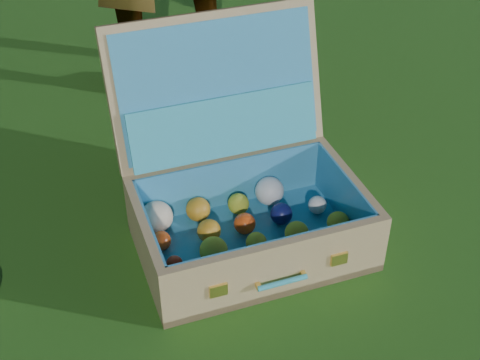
{
  "coord_description": "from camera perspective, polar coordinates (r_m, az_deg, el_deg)",
  "views": [
    {
      "loc": [
        -0.4,
        -1.3,
        1.13
      ],
      "look_at": [
        0.09,
        -0.11,
        0.16
      ],
      "focal_mm": 50.0,
      "sensor_mm": 36.0,
      "label": 1
    }
  ],
  "objects": [
    {
      "name": "ground",
      "position": [
        1.77,
        -3.97,
        -2.89
      ],
      "size": [
        60.0,
        60.0,
        0.0
      ],
      "primitive_type": "plane",
      "color": "#215114",
      "rests_on": "ground"
    },
    {
      "name": "suitcase",
      "position": [
        1.63,
        -0.13,
        -0.31
      ],
      "size": [
        0.56,
        0.54,
        0.5
      ],
      "rotation": [
        0.0,
        0.0,
        -0.05
      ],
      "color": "tan",
      "rests_on": "ground"
    }
  ]
}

